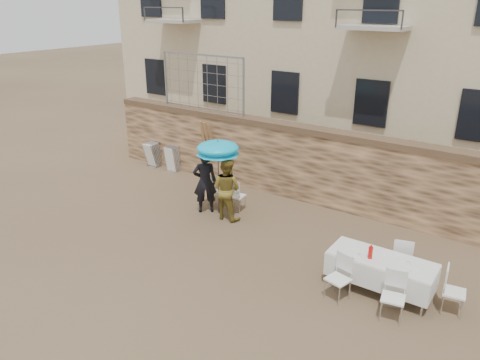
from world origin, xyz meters
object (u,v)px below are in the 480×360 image
Objects in this scene: table_chair_front_left at (338,278)px; table_chair_back at (402,257)px; umbrella at (218,150)px; banquet_table at (382,260)px; table_chair_side at (455,291)px; couple_chair_left at (217,190)px; woman_dress at (227,189)px; table_chair_front_right at (393,297)px; chair_stack_right at (176,157)px; chair_stack_left at (157,153)px; soda_bottle at (370,253)px; couple_chair_right at (237,195)px; man_suit at (205,182)px.

table_chair_front_left is 1.74m from table_chair_back.
umbrella is 2.06× the size of table_chair_back.
banquet_table is 2.19× the size of table_chair_side.
couple_chair_left is at bearing 69.61° from table_chair_side.
woman_dress is 1.01m from couple_chair_left.
table_chair_front_left is at bearing 104.92° from table_chair_side.
table_chair_back is (5.57, -0.77, 0.00)m from couple_chair_left.
table_chair_side is (6.02, -0.92, -0.38)m from woman_dress.
table_chair_front_left is at bearing -23.21° from umbrella.
table_chair_front_left is 1.10m from table_chair_front_right.
banquet_table is at bearing -20.73° from chair_stack_right.
couple_chair_left is 1.04× the size of chair_stack_left.
table_chair_back is at bearing 170.08° from couple_chair_left.
table_chair_front_left is at bearing 152.02° from couple_chair_left.
table_chair_front_right is (0.70, -0.60, -0.43)m from soda_bottle.
banquet_table is at bearing 65.29° from table_chair_front_left.
soda_bottle is 8.87m from chair_stack_right.
soda_bottle is at bearing -143.13° from banquet_table.
couple_chair_right is at bearing 164.23° from table_chair_front_left.
banquet_table is 0.86m from table_chair_back.
table_chair_front_left is (4.02, -1.77, -0.38)m from woman_dress.
table_chair_front_left is at bearing 116.38° from man_suit.
couple_chair_left is 1.00× the size of table_chair_front_left.
chair_stack_right is (0.90, 0.00, 0.00)m from chair_stack_left.
chair_stack_right is at bearing 159.27° from banquet_table.
umbrella is 7.61× the size of soda_bottle.
table_chair_front_left and table_chair_side have the same top height.
umbrella reaches higher than table_chair_back.
couple_chair_left is at bearing -133.22° from man_suit.
couple_chair_left is (0.00, 0.55, -0.42)m from man_suit.
man_suit reaches higher than banquet_table.
soda_bottle is (5.17, -1.17, 0.00)m from man_suit.
table_chair_front_right and table_chair_back have the same top height.
table_chair_front_left is (4.77, -1.77, -0.42)m from man_suit.
man_suit is 6.85m from table_chair_side.
umbrella is 2.15× the size of chair_stack_right.
table_chair_front_left is 1.00× the size of table_chair_front_right.
couple_chair_left is 6.32m from table_chair_front_right.
couple_chair_left is 1.00× the size of couple_chair_right.
chair_stack_left is (-9.11, 3.33, -0.45)m from soda_bottle.
woman_dress reaches higher than table_chair_front_right.
table_chair_front_left is at bearing -128.66° from banquet_table.
table_chair_back is at bearing 75.96° from banquet_table.
umbrella is at bearing 165.04° from soda_bottle.
couple_chair_left is 4.25m from chair_stack_left.
table_chair_back is at bearing -14.06° from chair_stack_left.
table_chair_back is at bearing 51.64° from table_chair_side.
couple_chair_left is 5.60m from banquet_table.
table_chair_back is at bearing 67.17° from soda_bottle.
table_chair_side is (6.37, -1.02, -1.39)m from umbrella.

